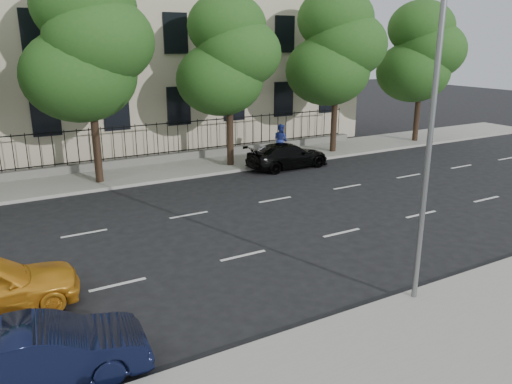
# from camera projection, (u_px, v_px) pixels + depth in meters

# --- Properties ---
(ground) EXTENTS (120.00, 120.00, 0.00)m
(ground) POSITION_uv_depth(u_px,v_px,m) (286.00, 288.00, 13.83)
(ground) COLOR black
(ground) RESTS_ON ground
(near_sidewalk) EXTENTS (60.00, 4.00, 0.15)m
(near_sidewalk) POSITION_uv_depth(u_px,v_px,m) (390.00, 363.00, 10.48)
(near_sidewalk) COLOR gray
(near_sidewalk) RESTS_ON ground
(far_sidewalk) EXTENTS (60.00, 4.00, 0.15)m
(far_sidewalk) POSITION_uv_depth(u_px,v_px,m) (136.00, 174.00, 25.44)
(far_sidewalk) COLOR gray
(far_sidewalk) RESTS_ON ground
(lane_markings) EXTENTS (49.60, 4.62, 0.01)m
(lane_markings) POSITION_uv_depth(u_px,v_px,m) (213.00, 233.00, 17.78)
(lane_markings) COLOR silver
(lane_markings) RESTS_ON ground
(iron_fence) EXTENTS (30.00, 0.50, 2.20)m
(iron_fence) POSITION_uv_depth(u_px,v_px,m) (126.00, 157.00, 26.69)
(iron_fence) COLOR slate
(iron_fence) RESTS_ON far_sidewalk
(street_light) EXTENTS (0.25, 3.32, 8.05)m
(street_light) POSITION_uv_depth(u_px,v_px,m) (416.00, 102.00, 12.06)
(street_light) COLOR slate
(street_light) RESTS_ON near_sidewalk
(tree_c) EXTENTS (5.89, 5.50, 9.80)m
(tree_c) POSITION_uv_depth(u_px,v_px,m) (87.00, 45.00, 22.15)
(tree_c) COLOR #382619
(tree_c) RESTS_ON far_sidewalk
(tree_d) EXTENTS (5.34, 4.94, 8.84)m
(tree_d) POSITION_uv_depth(u_px,v_px,m) (228.00, 56.00, 25.64)
(tree_d) COLOR #382619
(tree_d) RESTS_ON far_sidewalk
(tree_e) EXTENTS (5.71, 5.31, 9.46)m
(tree_e) POSITION_uv_depth(u_px,v_px,m) (336.00, 48.00, 28.87)
(tree_e) COLOR #382619
(tree_e) RESTS_ON far_sidewalk
(tree_f) EXTENTS (5.52, 5.12, 9.01)m
(tree_f) POSITION_uv_depth(u_px,v_px,m) (421.00, 53.00, 32.29)
(tree_f) COLOR #382619
(tree_f) RESTS_ON far_sidewalk
(navy_sedan) EXTENTS (4.23, 1.81, 1.36)m
(navy_sedan) POSITION_uv_depth(u_px,v_px,m) (41.00, 355.00, 9.74)
(navy_sedan) COLOR black
(navy_sedan) RESTS_ON ground
(black_sedan) EXTENTS (4.74, 2.05, 1.36)m
(black_sedan) POSITION_uv_depth(u_px,v_px,m) (288.00, 156.00, 26.80)
(black_sedan) COLOR black
(black_sedan) RESTS_ON ground
(pedestrian_far) EXTENTS (0.89, 1.04, 1.86)m
(pedestrian_far) POSITION_uv_depth(u_px,v_px,m) (281.00, 140.00, 28.99)
(pedestrian_far) COLOR navy
(pedestrian_far) RESTS_ON far_sidewalk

